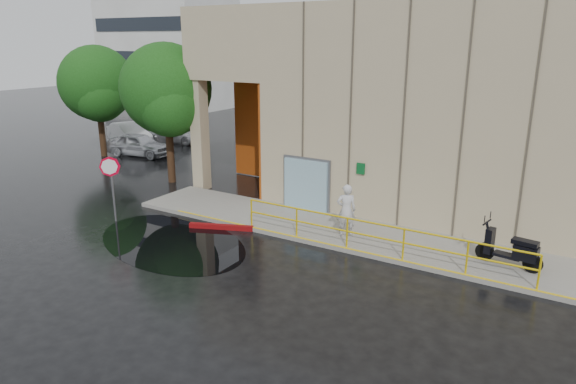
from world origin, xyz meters
name	(u,v)px	position (x,y,z in m)	size (l,w,h in m)	color
ground	(207,264)	(0.00, 0.00, 0.00)	(120.00, 120.00, 0.00)	black
sidewalk	(382,240)	(4.00, 4.50, 0.07)	(20.00, 3.00, 0.15)	gray
building	(470,102)	(5.10, 10.98, 4.21)	(20.00, 10.17, 8.00)	tan
guardrail	(374,237)	(4.25, 3.15, 0.68)	(9.56, 0.06, 1.03)	yellow
distant_building	(167,30)	(-28.00, 27.98, 7.50)	(12.00, 8.08, 15.00)	silver
person	(346,210)	(2.82, 4.09, 1.07)	(0.67, 0.44, 1.84)	silver
scooter	(511,239)	(8.08, 4.31, 1.02)	(1.99, 0.91, 1.51)	black
stop_sign	(111,174)	(-5.50, 1.19, 1.85)	(0.59, 0.54, 2.53)	slate
red_curb	(221,227)	(-1.50, 2.62, 0.09)	(2.40, 0.18, 0.18)	maroon
puddle	(172,241)	(-2.22, 0.79, 0.00)	(6.53, 4.02, 0.01)	black
car_a	(139,145)	(-13.36, 9.83, 0.68)	(1.61, 4.01, 1.37)	silver
car_b	(129,134)	(-16.56, 11.98, 0.71)	(1.51, 4.32, 1.42)	silver
car_c	(174,134)	(-14.46, 13.93, 0.59)	(1.66, 4.07, 1.18)	#B6B7BD
tree_near	(167,93)	(-7.48, 6.42, 4.30)	(4.24, 4.24, 6.60)	black
tree_far	(97,86)	(-15.05, 8.63, 4.10)	(4.28, 4.28, 6.41)	black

